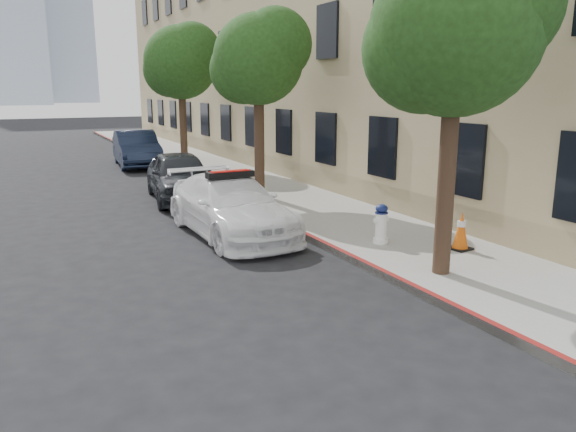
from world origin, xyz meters
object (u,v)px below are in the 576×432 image
(police_car, at_px, (231,206))
(parked_car_far, at_px, (136,149))
(parked_car_mid, at_px, (180,176))
(traffic_cone, at_px, (461,231))
(fire_hydrant, at_px, (381,224))

(police_car, relative_size, parked_car_far, 1.01)
(police_car, xyz_separation_m, parked_car_mid, (0.11, 4.63, 0.05))
(parked_car_mid, relative_size, traffic_cone, 5.54)
(traffic_cone, bearing_deg, fire_hydrant, 136.48)
(fire_hydrant, bearing_deg, police_car, 132.38)
(police_car, bearing_deg, traffic_cone, -47.57)
(parked_car_far, xyz_separation_m, fire_hydrant, (1.88, -15.40, -0.21))
(parked_car_mid, distance_m, fire_hydrant, 7.55)
(parked_car_far, distance_m, fire_hydrant, 15.52)
(police_car, xyz_separation_m, fire_hydrant, (2.38, -2.57, -0.13))
(parked_car_mid, bearing_deg, fire_hydrant, -65.42)
(police_car, relative_size, traffic_cone, 6.08)
(parked_car_mid, height_order, parked_car_far, parked_car_far)
(parked_car_mid, relative_size, fire_hydrant, 5.17)
(parked_car_far, bearing_deg, police_car, -87.70)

